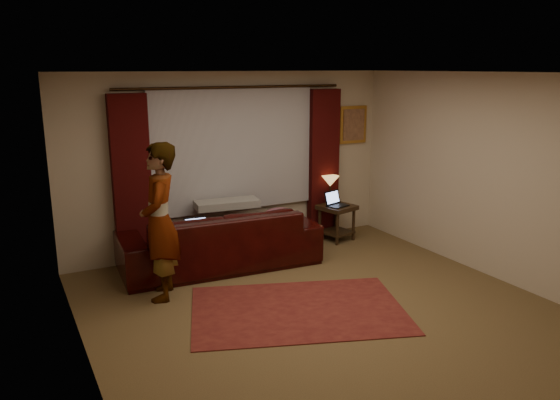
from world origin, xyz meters
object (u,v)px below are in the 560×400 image
object	(u,v)px
laptop_sofa	(198,228)
person	(160,222)
sofa	(219,228)
laptop_table	(338,199)
end_table	(337,223)
tiffany_lamp	(330,190)

from	to	relation	value
laptop_sofa	person	size ratio (longest dim) A/B	0.18
laptop_sofa	sofa	bearing A→B (deg)	34.32
laptop_table	laptop_sofa	bearing A→B (deg)	172.22
end_table	laptop_table	bearing A→B (deg)	-111.87
laptop_table	person	size ratio (longest dim) A/B	0.19
sofa	tiffany_lamp	bearing A→B (deg)	-165.13
laptop_sofa	person	bearing A→B (deg)	-138.17
end_table	person	xyz separation A→B (m)	(-3.03, -0.88, 0.64)
sofa	end_table	bearing A→B (deg)	-169.84
end_table	laptop_table	xyz separation A→B (m)	(-0.02, -0.05, 0.40)
laptop_sofa	laptop_table	size ratio (longest dim) A/B	0.96
laptop_table	sofa	bearing A→B (deg)	168.20
end_table	tiffany_lamp	bearing A→B (deg)	98.77
tiffany_lamp	laptop_table	world-z (taller)	tiffany_lamp
sofa	laptop_sofa	world-z (taller)	sofa
tiffany_lamp	laptop_table	size ratio (longest dim) A/B	1.27
tiffany_lamp	person	size ratio (longest dim) A/B	0.24
tiffany_lamp	person	bearing A→B (deg)	-160.80
end_table	sofa	bearing A→B (deg)	-173.56
laptop_sofa	person	world-z (taller)	person
laptop_sofa	end_table	xyz separation A→B (m)	(2.43, 0.44, -0.37)
tiffany_lamp	end_table	bearing A→B (deg)	-81.23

